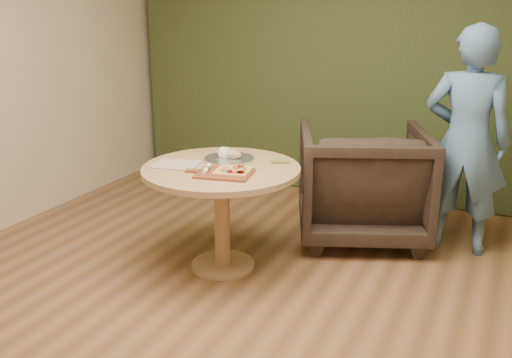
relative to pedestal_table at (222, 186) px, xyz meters
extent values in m
cube|color=brown|center=(0.50, -0.90, -0.62)|extent=(5.00, 6.00, 0.02)
cube|color=#C7B696|center=(0.50, 2.11, 0.79)|extent=(5.00, 0.02, 2.80)
cube|color=#2A3618|center=(0.50, 2.00, 0.79)|extent=(4.80, 0.14, 2.78)
cylinder|color=tan|center=(0.00, 0.00, -0.59)|extent=(0.45, 0.45, 0.03)
cylinder|color=tan|center=(0.00, 0.00, -0.25)|extent=(0.11, 0.11, 0.68)
cylinder|color=tan|center=(0.00, 0.00, 0.12)|extent=(1.09, 1.09, 0.04)
cube|color=brown|center=(0.11, -0.15, 0.15)|extent=(0.40, 0.34, 0.01)
cube|color=brown|center=(-0.11, -0.19, 0.15)|extent=(0.11, 0.07, 0.01)
cube|color=#E5A659|center=(0.16, -0.14, 0.17)|extent=(0.26, 0.26, 0.02)
cylinder|color=#6C0A09|center=(0.16, -0.10, 0.18)|extent=(0.04, 0.04, 0.00)
cylinder|color=#6C0A09|center=(0.17, -0.06, 0.18)|extent=(0.05, 0.05, 0.00)
cylinder|color=#6C0A09|center=(0.23, -0.17, 0.18)|extent=(0.05, 0.05, 0.00)
cylinder|color=#6C0A09|center=(0.24, -0.18, 0.18)|extent=(0.05, 0.05, 0.00)
cylinder|color=#6C0A09|center=(0.15, -0.17, 0.18)|extent=(0.04, 0.04, 0.00)
cylinder|color=#6C0A09|center=(0.17, -0.20, 0.18)|extent=(0.04, 0.04, 0.00)
cube|color=#BC8D46|center=(0.18, -0.14, 0.18)|extent=(0.02, 0.02, 0.01)
cube|color=#BC8D46|center=(0.11, -0.19, 0.18)|extent=(0.02, 0.02, 0.01)
cube|color=#BC8D46|center=(0.24, -0.13, 0.18)|extent=(0.02, 0.02, 0.01)
cube|color=#BC8D46|center=(0.18, -0.05, 0.18)|extent=(0.02, 0.02, 0.01)
cube|color=#BC8D46|center=(0.23, -0.10, 0.18)|extent=(0.02, 0.02, 0.01)
cube|color=#BC8D46|center=(0.15, -0.20, 0.18)|extent=(0.03, 0.03, 0.01)
cube|color=#BC8D46|center=(0.21, -0.20, 0.18)|extent=(0.02, 0.02, 0.01)
cube|color=#BC8D46|center=(0.17, -0.11, 0.18)|extent=(0.03, 0.03, 0.01)
cube|color=#3B7427|center=(0.16, -0.22, 0.18)|extent=(0.01, 0.01, 0.00)
cube|color=#3B7427|center=(0.20, -0.11, 0.18)|extent=(0.01, 0.01, 0.00)
cube|color=#3B7427|center=(0.12, -0.08, 0.18)|extent=(0.01, 0.01, 0.00)
cube|color=#3B7427|center=(0.21, -0.13, 0.18)|extent=(0.01, 0.01, 0.00)
cube|color=#3B7427|center=(0.21, -0.17, 0.18)|extent=(0.01, 0.01, 0.00)
cube|color=#3B7427|center=(0.18, -0.17, 0.18)|extent=(0.01, 0.01, 0.00)
cube|color=#9F457A|center=(0.14, -0.06, 0.18)|extent=(0.02, 0.03, 0.00)
cube|color=#9F457A|center=(0.10, -0.11, 0.18)|extent=(0.02, 0.03, 0.00)
cube|color=#9F457A|center=(0.23, -0.15, 0.18)|extent=(0.01, 0.03, 0.00)
cube|color=#9F457A|center=(0.14, -0.22, 0.18)|extent=(0.03, 0.02, 0.00)
cube|color=#9F457A|center=(0.11, -0.12, 0.18)|extent=(0.02, 0.03, 0.00)
cube|color=#9F457A|center=(0.11, -0.15, 0.18)|extent=(0.02, 0.03, 0.00)
cylinder|color=silver|center=(-0.01, -0.17, 0.17)|extent=(0.08, 0.17, 0.03)
cylinder|color=#194C26|center=(-0.01, -0.17, 0.17)|extent=(0.04, 0.03, 0.03)
cube|color=silver|center=(-0.05, -0.08, 0.17)|extent=(0.03, 0.04, 0.00)
cube|color=beige|center=(-0.30, -0.10, 0.15)|extent=(0.34, 0.30, 0.01)
cylinder|color=silver|center=(-0.03, 0.18, 0.14)|extent=(0.35, 0.35, 0.01)
cylinder|color=silver|center=(-0.03, 0.18, 0.15)|extent=(0.36, 0.36, 0.02)
ellipsoid|color=tan|center=(-0.03, 0.18, 0.18)|extent=(0.19, 0.08, 0.07)
cylinder|color=silver|center=(-0.06, 0.18, 0.18)|extent=(0.06, 0.09, 0.09)
cube|color=#525A28|center=(0.32, 0.27, 0.15)|extent=(0.15, 0.14, 0.02)
imported|color=black|center=(0.75, 0.96, -0.11)|extent=(1.24, 1.20, 1.00)
imported|color=teal|center=(1.48, 1.05, 0.24)|extent=(0.62, 0.41, 1.69)
camera|label=1|loc=(1.79, -3.29, 1.23)|focal=40.00mm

